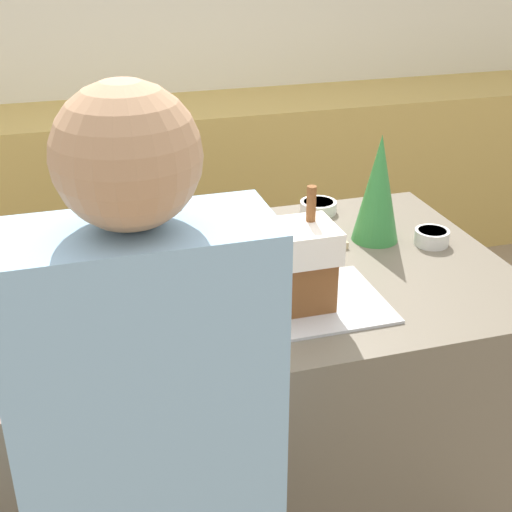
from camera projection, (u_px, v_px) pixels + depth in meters
wall_back at (126, 23)px, 3.76m from camera, size 8.00×0.05×2.60m
back_cabinet_block at (146, 193)px, 3.85m from camera, size 6.00×0.60×0.92m
kitchen_island at (243, 410)px, 2.18m from camera, size 1.52×0.94×0.92m
baking_tray at (293, 305)px, 1.83m from camera, size 0.48×0.32×0.01m
gingerbread_house at (294, 264)px, 1.78m from camera, size 0.21×0.16×0.31m
decorative_tree at (378, 189)px, 2.13m from camera, size 0.14×0.14×0.33m
candy_bowl_center_rear at (432, 237)px, 2.16m from camera, size 0.10×0.10×0.05m
candy_bowl_near_tray_right at (318, 206)px, 2.40m from camera, size 0.12×0.12×0.04m
candy_bowl_near_tray_left at (96, 258)px, 2.04m from camera, size 0.12×0.12×0.04m
candy_bowl_far_right at (39, 275)px, 1.93m from camera, size 0.14×0.14×0.05m
candy_bowl_behind_tray at (16, 240)px, 2.13m from camera, size 0.10×0.10×0.05m
cookbook at (315, 240)px, 2.18m from camera, size 0.16×0.14×0.02m
mug at (124, 354)px, 1.56m from camera, size 0.08×0.08×0.09m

